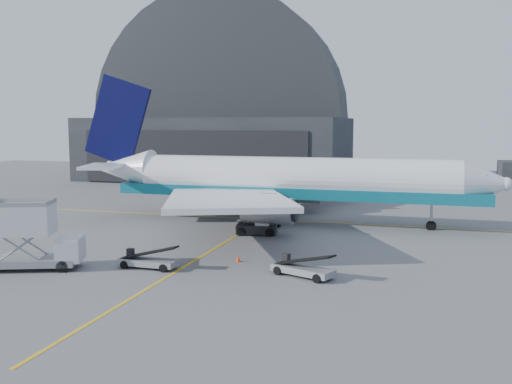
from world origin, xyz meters
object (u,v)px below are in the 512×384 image
(airliner, at_px, (278,180))
(belt_loader_a, at_px, (148,261))
(belt_loader_b, at_px, (302,268))
(catering_truck, at_px, (30,237))
(pushback_tug, at_px, (258,227))

(airliner, bearing_deg, belt_loader_a, -101.31)
(belt_loader_b, bearing_deg, catering_truck, -147.13)
(pushback_tug, distance_m, belt_loader_a, 15.82)
(belt_loader_a, bearing_deg, catering_truck, -160.03)
(pushback_tug, bearing_deg, catering_truck, -135.47)
(catering_truck, bearing_deg, belt_loader_a, -2.46)
(catering_truck, xyz_separation_m, belt_loader_a, (8.38, 2.78, -1.93))
(airliner, bearing_deg, pushback_tug, -91.21)
(airliner, relative_size, belt_loader_a, 9.96)
(pushback_tug, xyz_separation_m, belt_loader_b, (7.49, -14.22, -0.10))
(belt_loader_a, bearing_deg, pushback_tug, 75.67)
(catering_truck, bearing_deg, pushback_tug, 33.91)
(catering_truck, xyz_separation_m, pushback_tug, (12.72, 18.00, -1.81))
(belt_loader_a, bearing_deg, belt_loader_b, 6.39)
(belt_loader_a, height_order, belt_loader_b, belt_loader_b)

